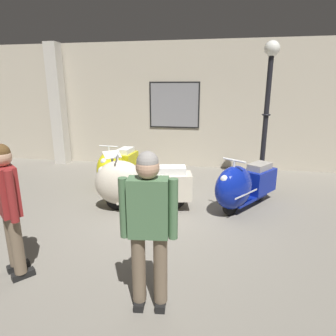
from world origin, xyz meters
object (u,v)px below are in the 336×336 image
visitor_0 (9,203)px  info_stanchion (113,183)px  visitor_1 (149,222)px  scooter_0 (116,166)px  scooter_1 (136,184)px  lamppost (267,104)px  scooter_2 (242,186)px

visitor_0 → info_stanchion: 2.47m
visitor_1 → info_stanchion: 3.03m
scooter_0 → scooter_1: bearing=39.1°
lamppost → visitor_0: size_ratio=1.94×
scooter_0 → lamppost: bearing=103.7°
scooter_1 → lamppost: lamppost is taller
scooter_0 → visitor_0: bearing=5.3°
scooter_1 → lamppost: (2.50, 1.81, 1.40)m
visitor_0 → info_stanchion: visitor_0 is taller
visitor_0 → visitor_1: bearing=-58.8°
scooter_0 → info_stanchion: bearing=23.3°
scooter_1 → scooter_2: size_ratio=1.12×
lamppost → visitor_0: 5.33m
scooter_0 → visitor_1: size_ratio=1.00×
lamppost → visitor_0: (-3.39, -4.01, -0.95)m
scooter_1 → lamppost: bearing=-155.9°
visitor_0 → visitor_1: (1.75, -0.25, 0.02)m
scooter_0 → info_stanchion: 1.18m
scooter_2 → lamppost: (0.54, 1.46, 1.43)m
scooter_1 → visitor_1: bearing=97.6°
scooter_0 → scooter_2: scooter_2 is taller
scooter_0 → visitor_1: 4.18m
scooter_1 → visitor_0: bearing=56.3°
scooter_0 → scooter_1: 1.58m
scooter_2 → visitor_1: visitor_1 is taller
scooter_2 → visitor_1: size_ratio=0.98×
info_stanchion → scooter_0: bearing=107.8°
lamppost → info_stanchion: (-3.02, -1.61, -1.46)m
scooter_0 → visitor_0: visitor_0 is taller
scooter_1 → visitor_1: visitor_1 is taller
scooter_2 → visitor_1: 3.05m
lamppost → info_stanchion: lamppost is taller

